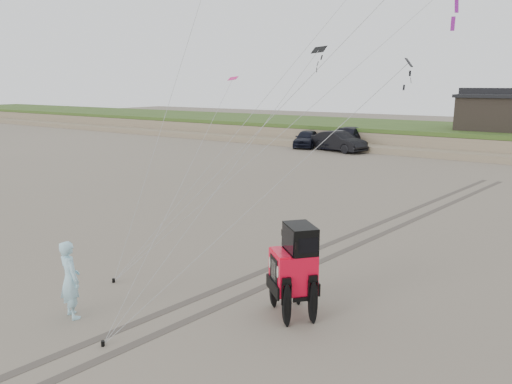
# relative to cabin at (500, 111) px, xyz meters

# --- Properties ---
(ground) EXTENTS (160.00, 160.00, 0.00)m
(ground) POSITION_rel_cabin_xyz_m (-2.00, -37.00, -3.24)
(ground) COLOR #6B6054
(ground) RESTS_ON ground
(dune_ridge) EXTENTS (160.00, 14.25, 1.73)m
(dune_ridge) POSITION_rel_cabin_xyz_m (-2.00, 0.50, -2.42)
(dune_ridge) COLOR #7A6B54
(dune_ridge) RESTS_ON ground
(cabin) EXTENTS (6.40, 5.40, 3.35)m
(cabin) POSITION_rel_cabin_xyz_m (0.00, 0.00, 0.00)
(cabin) COLOR black
(cabin) RESTS_ON dune_ridge
(truck_a) EXTENTS (2.98, 4.71, 1.49)m
(truck_a) POSITION_rel_cabin_xyz_m (-14.09, -6.60, -2.49)
(truck_a) COLOR black
(truck_a) RESTS_ON ground
(truck_b) EXTENTS (5.20, 3.15, 1.62)m
(truck_b) POSITION_rel_cabin_xyz_m (-10.63, -7.47, -2.43)
(truck_b) COLOR black
(truck_b) RESTS_ON ground
(truck_c) EXTENTS (2.70, 6.15, 1.76)m
(truck_c) POSITION_rel_cabin_xyz_m (-10.92, -5.20, -2.36)
(truck_c) COLOR black
(truck_c) RESTS_ON ground
(jeep) EXTENTS (4.69, 4.95, 1.78)m
(jeep) POSITION_rel_cabin_xyz_m (1.16, -35.09, -2.35)
(jeep) COLOR red
(jeep) RESTS_ON ground
(man) EXTENTS (0.78, 0.61, 1.88)m
(man) POSITION_rel_cabin_xyz_m (-3.11, -38.15, -2.30)
(man) COLOR #94CDE5
(man) RESTS_ON ground
(stake_main) EXTENTS (0.08, 0.08, 0.12)m
(stake_main) POSITION_rel_cabin_xyz_m (-3.95, -36.23, -3.18)
(stake_main) COLOR black
(stake_main) RESTS_ON ground
(stake_aux) EXTENTS (0.08, 0.08, 0.12)m
(stake_aux) POSITION_rel_cabin_xyz_m (-1.40, -38.65, -3.18)
(stake_aux) COLOR black
(stake_aux) RESTS_ON ground
(tire_tracks) EXTENTS (5.22, 29.74, 0.01)m
(tire_tracks) POSITION_rel_cabin_xyz_m (0.00, -29.00, -3.23)
(tire_tracks) COLOR #4C443D
(tire_tracks) RESTS_ON ground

